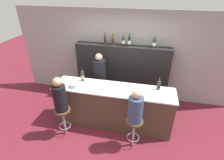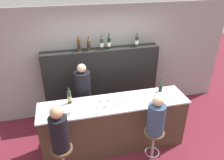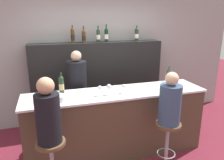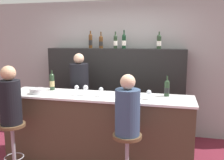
# 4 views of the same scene
# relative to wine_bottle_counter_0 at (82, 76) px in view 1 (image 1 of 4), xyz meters

# --- Properties ---
(ground_plane) EXTENTS (16.00, 16.00, 0.00)m
(ground_plane) POSITION_rel_wine_bottle_counter_0_xyz_m (0.81, -0.49, -1.19)
(ground_plane) COLOR maroon
(wall_back) EXTENTS (6.40, 0.05, 2.60)m
(wall_back) POSITION_rel_wine_bottle_counter_0_xyz_m (0.81, 1.22, 0.11)
(wall_back) COLOR #9E9E9E
(wall_back) RESTS_ON ground_plane
(bar_counter) EXTENTS (2.81, 0.66, 1.05)m
(bar_counter) POSITION_rel_wine_bottle_counter_0_xyz_m (0.81, -0.18, -0.66)
(bar_counter) COLOR #473828
(bar_counter) RESTS_ON ground_plane
(back_bar_cabinet) EXTENTS (2.64, 0.28, 1.69)m
(back_bar_cabinet) POSITION_rel_wine_bottle_counter_0_xyz_m (0.81, 1.00, -0.34)
(back_bar_cabinet) COLOR black
(back_bar_cabinet) RESTS_ON ground_plane
(wine_bottle_counter_0) EXTENTS (0.08, 0.08, 0.32)m
(wine_bottle_counter_0) POSITION_rel_wine_bottle_counter_0_xyz_m (0.00, 0.00, 0.00)
(wine_bottle_counter_0) COLOR #233823
(wine_bottle_counter_0) RESTS_ON bar_counter
(wine_bottle_counter_1) EXTENTS (0.08, 0.08, 0.30)m
(wine_bottle_counter_1) POSITION_rel_wine_bottle_counter_0_xyz_m (1.81, 0.00, -0.02)
(wine_bottle_counter_1) COLOR #233823
(wine_bottle_counter_1) RESTS_ON bar_counter
(wine_bottle_backbar_0) EXTENTS (0.07, 0.07, 0.33)m
(wine_bottle_backbar_0) POSITION_rel_wine_bottle_counter_0_xyz_m (0.33, 1.00, 0.64)
(wine_bottle_backbar_0) COLOR #4C2D14
(wine_bottle_backbar_0) RESTS_ON back_bar_cabinet
(wine_bottle_backbar_1) EXTENTS (0.08, 0.08, 0.31)m
(wine_bottle_backbar_1) POSITION_rel_wine_bottle_counter_0_xyz_m (0.53, 1.00, 0.62)
(wine_bottle_backbar_1) COLOR #4C2D14
(wine_bottle_backbar_1) RESTS_ON back_bar_cabinet
(wine_bottle_backbar_2) EXTENTS (0.07, 0.07, 0.31)m
(wine_bottle_backbar_2) POSITION_rel_wine_bottle_counter_0_xyz_m (0.82, 1.00, 0.63)
(wine_bottle_backbar_2) COLOR #233823
(wine_bottle_backbar_2) RESTS_ON back_bar_cabinet
(wine_bottle_backbar_3) EXTENTS (0.07, 0.07, 0.34)m
(wine_bottle_backbar_3) POSITION_rel_wine_bottle_counter_0_xyz_m (0.98, 1.00, 0.64)
(wine_bottle_backbar_3) COLOR black
(wine_bottle_backbar_3) RESTS_ON back_bar_cabinet
(wine_bottle_backbar_4) EXTENTS (0.08, 0.08, 0.31)m
(wine_bottle_backbar_4) POSITION_rel_wine_bottle_counter_0_xyz_m (1.62, 1.00, 0.63)
(wine_bottle_backbar_4) COLOR #233823
(wine_bottle_backbar_4) RESTS_ON back_bar_cabinet
(wine_glass_0) EXTENTS (0.07, 0.07, 0.15)m
(wine_glass_0) POSITION_rel_wine_bottle_counter_0_xyz_m (0.53, -0.26, -0.03)
(wine_glass_0) COLOR silver
(wine_glass_0) RESTS_ON bar_counter
(wine_glass_1) EXTENTS (0.08, 0.08, 0.16)m
(wine_glass_1) POSITION_rel_wine_bottle_counter_0_xyz_m (0.67, -0.26, -0.02)
(wine_glass_1) COLOR silver
(wine_glass_1) RESTS_ON bar_counter
(wine_glass_2) EXTENTS (0.07, 0.07, 0.14)m
(wine_glass_2) POSITION_rel_wine_bottle_counter_0_xyz_m (0.90, -0.26, -0.04)
(wine_glass_2) COLOR silver
(wine_glass_2) RESTS_ON bar_counter
(wine_glass_3) EXTENTS (0.07, 0.07, 0.13)m
(wine_glass_3) POSITION_rel_wine_bottle_counter_0_xyz_m (1.58, -0.26, -0.04)
(wine_glass_3) COLOR silver
(wine_glass_3) RESTS_ON bar_counter
(metal_bowl) EXTENTS (0.24, 0.24, 0.08)m
(metal_bowl) POSITION_rel_wine_bottle_counter_0_xyz_m (-0.09, -0.29, -0.10)
(metal_bowl) COLOR #B7B7BC
(metal_bowl) RESTS_ON bar_counter
(tasting_menu) EXTENTS (0.21, 0.30, 0.00)m
(tasting_menu) POSITION_rel_wine_bottle_counter_0_xyz_m (1.09, -0.36, -0.14)
(tasting_menu) COLOR white
(tasting_menu) RESTS_ON bar_counter
(bar_stool_left) EXTENTS (0.36, 0.36, 0.73)m
(bar_stool_left) POSITION_rel_wine_bottle_counter_0_xyz_m (-0.22, -0.78, -0.62)
(bar_stool_left) COLOR gray
(bar_stool_left) RESTS_ON ground_plane
(guest_seated_left) EXTENTS (0.29, 0.29, 0.80)m
(guest_seated_left) POSITION_rel_wine_bottle_counter_0_xyz_m (-0.22, -0.78, -0.11)
(guest_seated_left) COLOR black
(guest_seated_left) RESTS_ON bar_stool_left
(bar_stool_right) EXTENTS (0.36, 0.36, 0.73)m
(bar_stool_right) POSITION_rel_wine_bottle_counter_0_xyz_m (1.38, -0.78, -0.62)
(bar_stool_right) COLOR gray
(bar_stool_right) RESTS_ON ground_plane
(guest_seated_right) EXTENTS (0.30, 0.30, 0.74)m
(guest_seated_right) POSITION_rel_wine_bottle_counter_0_xyz_m (1.38, -0.78, -0.14)
(guest_seated_right) COLOR #334766
(guest_seated_right) RESTS_ON bar_stool_right
(bartender) EXTENTS (0.33, 0.33, 1.62)m
(bartender) POSITION_rel_wine_bottle_counter_0_xyz_m (0.30, 0.44, -0.44)
(bartender) COLOR black
(bartender) RESTS_ON ground_plane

